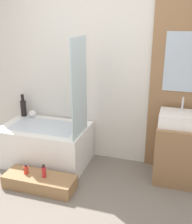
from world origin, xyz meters
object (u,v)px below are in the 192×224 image
Objects in this scene: bottle_soap_primary at (26,170)px; vase_round_light at (32,114)px; bathtub at (46,144)px; bottle_soap_secondary at (44,172)px; sink at (181,119)px; wooden_step_bench at (40,182)px; vase_tall_dark at (23,107)px.

vase_round_light is at bearing 113.76° from bottle_soap_primary.
bottle_soap_secondary is at bearing -65.13° from bathtub.
sink is 1.72m from bottle_soap_secondary.
bottle_soap_primary is at bearing -158.35° from sink.
wooden_step_bench is 5.42× the size of bottle_soap_secondary.
bathtub reaches higher than bottle_soap_secondary.
vase_tall_dark is at bearing 129.01° from wooden_step_bench.
bathtub is at bearing -176.66° from sink.
wooden_step_bench is at bearing -70.65° from bathtub.
vase_round_light reaches higher than bottle_soap_secondary.
bottle_soap_primary is at bearing -66.24° from vase_round_light.
vase_tall_dark reaches higher than vase_round_light.
bathtub is at bearing -37.81° from vase_round_light.
sink is at bearing -4.47° from vase_tall_dark.
sink is at bearing 23.82° from wooden_step_bench.
wooden_step_bench is 2.61× the size of vase_tall_dark.
sink reaches higher than wooden_step_bench.
bottle_soap_primary is (0.03, -0.58, -0.06)m from bathtub.
wooden_step_bench is 7.18× the size of bottle_soap_primary.
bottle_soap_primary is (0.52, -0.85, -0.47)m from vase_tall_dark.
vase_round_light is (0.15, -0.01, -0.08)m from vase_tall_dark.
vase_tall_dark is at bearing 150.54° from bathtub.
vase_round_light reaches higher than bottle_soap_primary.
vase_round_light is (-0.34, 0.26, 0.32)m from bathtub.
wooden_step_bench is at bearing 180.00° from bottle_soap_secondary.
bathtub is 10.96× the size of vase_round_light.
bathtub reaches higher than bottle_soap_primary.
sink is at bearing 3.34° from bathtub.
vase_tall_dark reaches higher than bottle_soap_primary.
bottle_soap_secondary is (-1.48, -0.68, -0.57)m from sink.
vase_tall_dark is (-0.49, 0.28, 0.41)m from bathtub.
bathtub is at bearing 92.97° from bottle_soap_primary.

